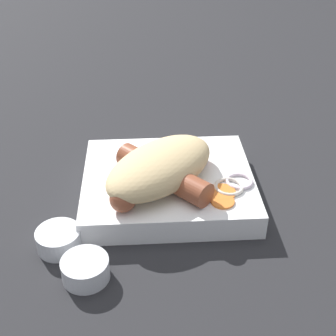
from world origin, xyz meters
name	(u,v)px	position (x,y,z in m)	size (l,w,h in m)	color
ground_plane	(168,194)	(0.00, 0.00, 0.00)	(3.00, 3.00, 0.00)	#232326
food_tray	(168,185)	(0.00, 0.00, 0.02)	(0.21, 0.18, 0.03)	white
bread_roll	(160,167)	(0.01, 0.02, 0.05)	(0.17, 0.17, 0.05)	#DBBC84
sausage	(163,174)	(0.01, 0.02, 0.05)	(0.12, 0.12, 0.03)	brown
pickled_veggies	(230,188)	(-0.07, 0.04, 0.03)	(0.06, 0.07, 0.00)	orange
condiment_cup_near	(59,240)	(0.13, 0.09, 0.01)	(0.05, 0.05, 0.02)	silver
condiment_cup_far	(86,270)	(0.09, 0.14, 0.01)	(0.05, 0.05, 0.02)	silver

